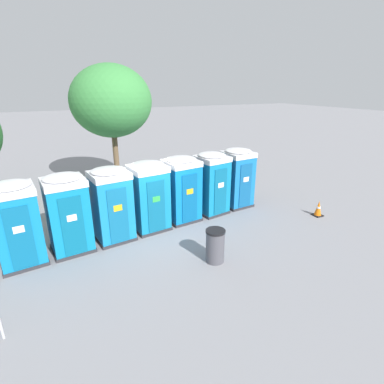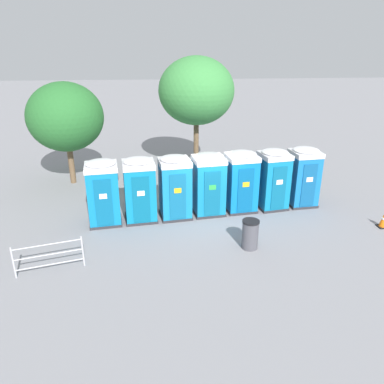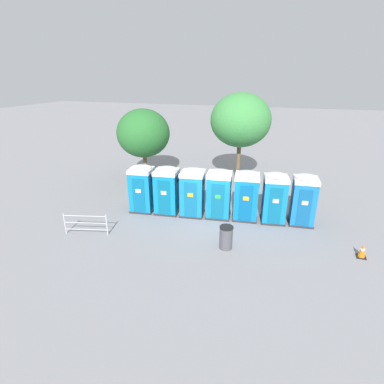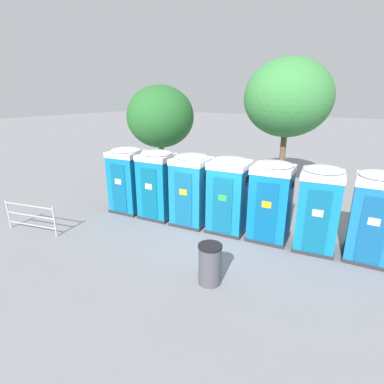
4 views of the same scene
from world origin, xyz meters
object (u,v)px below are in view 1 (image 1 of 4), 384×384
at_px(portapotty_5, 211,183).
at_px(trash_can, 215,246).
at_px(portapotty_2, 112,204).
at_px(portapotty_6, 237,177).
at_px(street_tree_1, 111,101).
at_px(traffic_cone, 318,209).
at_px(portapotty_1, 68,213).
at_px(portapotty_3, 149,196).
at_px(portapotty_0, 17,224).
at_px(portapotty_4, 182,189).

height_order(portapotty_5, trash_can, portapotty_5).
relative_size(portapotty_2, portapotty_6, 1.00).
xyz_separation_m(street_tree_1, traffic_cone, (6.46, -7.30, -3.99)).
distance_m(portapotty_1, portapotty_2, 1.39).
bearing_deg(portapotty_3, portapotty_1, -172.48).
relative_size(portapotty_0, portapotty_3, 1.00).
relative_size(portapotty_3, portapotty_6, 1.00).
bearing_deg(portapotty_2, traffic_cone, -12.33).
distance_m(portapotty_3, trash_can, 3.24).
bearing_deg(portapotty_5, portapotty_6, 7.98).
height_order(portapotty_4, portapotty_6, same).
height_order(street_tree_1, trash_can, street_tree_1).
bearing_deg(portapotty_1, portapotty_0, -173.28).
xyz_separation_m(portapotty_2, trash_can, (2.42, -2.77, -0.76)).
xyz_separation_m(portapotty_5, trash_can, (-1.72, -3.30, -0.76)).
bearing_deg(traffic_cone, portapotty_6, 133.92).
bearing_deg(portapotty_3, trash_can, -70.72).
bearing_deg(street_tree_1, portapotty_3, -90.49).
bearing_deg(portapotty_0, portapotty_4, 7.47).
relative_size(portapotty_5, trash_can, 2.45).
bearing_deg(portapotty_6, street_tree_1, 130.19).
relative_size(portapotty_4, street_tree_1, 0.42).
distance_m(portapotty_2, portapotty_5, 4.18).
bearing_deg(portapotty_1, traffic_cone, -9.61).
relative_size(portapotty_3, portapotty_5, 1.00).
height_order(portapotty_0, trash_can, portapotty_0).
distance_m(portapotty_0, portapotty_5, 6.96).
height_order(trash_can, traffic_cone, trash_can).
bearing_deg(portapotty_5, portapotty_1, -172.90).
bearing_deg(street_tree_1, portapotty_5, -61.66).
bearing_deg(portapotty_3, street_tree_1, 89.51).
bearing_deg(street_tree_1, portapotty_4, -75.55).
bearing_deg(portapotty_6, portapotty_2, -172.48).
height_order(portapotty_1, portapotty_3, same).
height_order(portapotty_6, trash_can, portapotty_6).
height_order(portapotty_3, traffic_cone, portapotty_3).
relative_size(portapotty_3, street_tree_1, 0.42).
bearing_deg(portapotty_0, traffic_cone, -7.52).
bearing_deg(trash_can, street_tree_1, 96.80).
bearing_deg(portapotty_4, portapotty_6, 6.63).
distance_m(portapotty_4, portapotty_6, 2.78).
height_order(portapotty_3, trash_can, portapotty_3).
xyz_separation_m(portapotty_1, portapotty_5, (5.53, 0.69, 0.00)).
xyz_separation_m(portapotty_1, portapotty_2, (1.38, 0.15, 0.00)).
distance_m(portapotty_0, traffic_cone, 10.78).
distance_m(portapotty_4, traffic_cone, 5.63).
xyz_separation_m(portapotty_0, portapotty_3, (4.14, 0.53, -0.00)).
relative_size(portapotty_1, portapotty_4, 1.00).
bearing_deg(portapotty_3, portapotty_0, -172.75).
xyz_separation_m(portapotty_1, portapotty_6, (6.90, 0.88, 0.00)).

